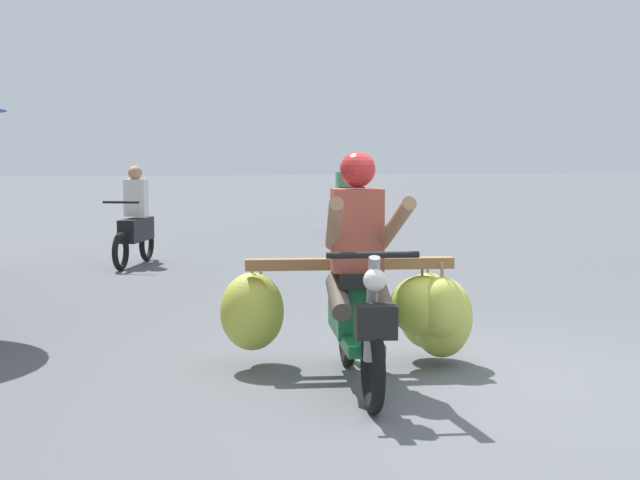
% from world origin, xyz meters
% --- Properties ---
extents(ground_plane, '(120.00, 120.00, 0.00)m').
position_xyz_m(ground_plane, '(0.00, 0.00, 0.00)').
color(ground_plane, '#56595E').
extents(motorbike_main_loaded, '(1.87, 1.87, 1.58)m').
position_xyz_m(motorbike_main_loaded, '(-0.50, 0.60, 0.50)').
color(motorbike_main_loaded, black).
rests_on(motorbike_main_loaded, ground).
extents(motorbike_distant_ahead_left, '(0.50, 1.62, 1.40)m').
position_xyz_m(motorbike_distant_ahead_left, '(2.56, 11.49, 0.57)').
color(motorbike_distant_ahead_left, black).
rests_on(motorbike_distant_ahead_left, ground).
extents(motorbike_distant_ahead_right, '(0.77, 1.53, 1.40)m').
position_xyz_m(motorbike_distant_ahead_right, '(-1.77, 7.29, 0.57)').
color(motorbike_distant_ahead_right, black).
rests_on(motorbike_distant_ahead_right, ground).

